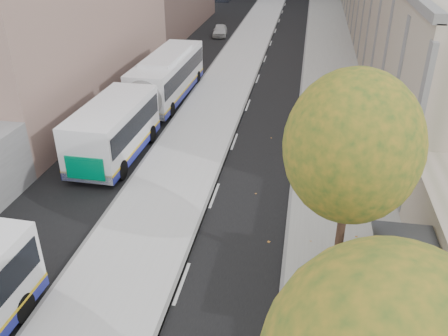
# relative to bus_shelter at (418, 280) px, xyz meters

# --- Properties ---
(bus_platform) EXTENTS (4.25, 150.00, 0.15)m
(bus_platform) POSITION_rel_bus_shelter_xyz_m (-9.56, 24.04, -2.11)
(bus_platform) COLOR #BDBDBD
(bus_platform) RESTS_ON ground
(sidewalk) EXTENTS (4.75, 150.00, 0.08)m
(sidewalk) POSITION_rel_bus_shelter_xyz_m (-1.56, 24.04, -2.15)
(sidewalk) COLOR gray
(sidewalk) RESTS_ON ground
(bus_shelter) EXTENTS (1.90, 4.40, 2.53)m
(bus_shelter) POSITION_rel_bus_shelter_xyz_m (0.00, 0.00, 0.00)
(bus_shelter) COLOR #383A3F
(bus_shelter) RESTS_ON sidewalk
(tree_c) EXTENTS (4.20, 4.20, 7.28)m
(tree_c) POSITION_rel_bus_shelter_xyz_m (-2.09, 2.04, 3.06)
(tree_c) COLOR black
(tree_c) RESTS_ON sidewalk
(bus_far) EXTENTS (3.00, 17.91, 2.98)m
(bus_far) POSITION_rel_bus_shelter_xyz_m (-13.10, 15.47, -0.56)
(bus_far) COLOR white
(bus_far) RESTS_ON ground
(distant_car) EXTENTS (1.81, 3.65, 1.20)m
(distant_car) POSITION_rel_bus_shelter_xyz_m (-12.99, 39.38, -1.59)
(distant_car) COLOR silver
(distant_car) RESTS_ON ground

